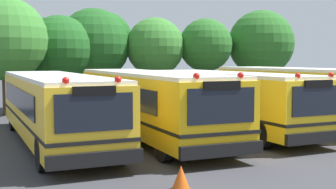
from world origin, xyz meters
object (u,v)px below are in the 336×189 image
Objects in this scene: school_bus_1 at (148,101)px; school_bus_3 at (297,94)px; tree_4 at (154,46)px; traffic_cone at (181,177)px; school_bus_2 at (229,98)px; tree_2 at (56,47)px; tree_1 at (7,39)px; school_bus_0 at (54,105)px; tree_3 at (97,43)px; tree_5 at (207,45)px; tree_6 at (263,42)px.

school_bus_1 is 1.20× the size of school_bus_3.
school_bus_1 is at bearing -113.59° from tree_4.
school_bus_3 is at bearing 37.46° from traffic_cone.
tree_2 reaches higher than school_bus_2.
tree_1 is 11.44× the size of traffic_cone.
tree_3 reaches higher than school_bus_0.
school_bus_2 is 11.00m from tree_5.
school_bus_1 reaches higher than school_bus_2.
traffic_cone is at bearing -120.74° from tree_5.
tree_1 reaches higher than school_bus_3.
tree_5 reaches higher than tree_2.
school_bus_2 reaches higher than school_bus_0.
tree_6 reaches higher than school_bus_0.
tree_3 reaches higher than tree_5.
tree_1 is at bearing 178.62° from tree_6.
school_bus_3 reaches higher than traffic_cone.
tree_4 reaches higher than tree_5.
tree_1 is 1.12× the size of tree_4.
tree_5 is at bearing -114.61° from school_bus_2.
school_bus_3 is at bearing -76.03° from tree_4.
tree_3 is at bearing -79.93° from school_bus_2.
school_bus_0 is at bearing -0.98° from school_bus_3.
traffic_cone is (-13.92, -16.18, -3.85)m from tree_6.
school_bus_2 reaches higher than traffic_cone.
tree_1 is 3.27m from tree_2.
school_bus_3 is at bearing -39.67° from tree_1.
traffic_cone is (-9.95, -16.73, -3.60)m from tree_5.
school_bus_1 is 1.86× the size of tree_6.
school_bus_2 is 8.98m from traffic_cone.
school_bus_1 is at bearing -96.49° from tree_3.
tree_6 is at bearing -7.84° from tree_5.
tree_3 is (-5.89, 11.83, 2.56)m from school_bus_3.
tree_5 is (11.50, 9.64, 2.52)m from school_bus_0.
school_bus_3 is 11.68m from traffic_cone.
tree_1 is (-4.20, 9.62, 2.66)m from school_bus_1.
school_bus_0 is 1.79× the size of tree_1.
school_bus_2 is at bearing -178.53° from school_bus_1.
tree_1 reaches higher than tree_3.
tree_2 is 1.00× the size of tree_5.
tree_5 reaches higher than traffic_cone.
school_bus_2 is 1.89× the size of tree_4.
tree_2 is at bearing -163.44° from tree_3.
tree_1 is 17.14m from traffic_cone.
school_bus_1 is 3.60m from school_bus_2.
school_bus_1 is 1.89× the size of tree_3.
school_bus_0 is 13.05m from tree_3.
tree_2 reaches higher than school_bus_3.
school_bus_3 is at bearing -178.65° from school_bus_2.
tree_1 is 1.02× the size of tree_3.
school_bus_2 is at bearing -50.94° from tree_1.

